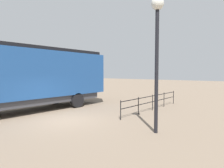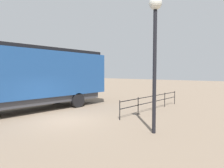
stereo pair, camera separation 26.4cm
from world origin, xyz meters
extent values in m
plane|color=#84705B|center=(0.00, 0.00, 0.00)|extent=(120.00, 120.00, 0.00)
cube|color=black|center=(-3.99, 4.65, 2.09)|extent=(2.95, 2.36, 2.18)
cylinder|color=black|center=(-5.37, 3.03, 0.55)|extent=(0.30, 1.10, 1.10)
cylinder|color=black|center=(-2.60, 3.03, 0.55)|extent=(0.30, 1.10, 1.10)
cylinder|color=black|center=(4.88, 1.20, 2.70)|extent=(0.16, 0.16, 5.39)
sphere|color=silver|center=(4.88, 1.20, 5.56)|extent=(0.55, 0.55, 0.55)
cube|color=black|center=(2.29, 5.73, 1.01)|extent=(0.04, 7.36, 0.04)
cube|color=black|center=(2.29, 5.73, 0.60)|extent=(0.04, 7.36, 0.04)
cylinder|color=black|center=(2.29, 2.05, 0.55)|extent=(0.05, 0.05, 1.10)
cylinder|color=black|center=(2.29, 3.89, 0.55)|extent=(0.05, 0.05, 1.10)
cylinder|color=black|center=(2.29, 5.73, 0.55)|extent=(0.05, 0.05, 1.10)
cylinder|color=black|center=(2.29, 7.57, 0.55)|extent=(0.05, 0.05, 1.10)
cylinder|color=black|center=(2.29, 9.41, 0.55)|extent=(0.05, 0.05, 1.10)
camera|label=1|loc=(8.81, -6.48, 2.64)|focal=31.25mm
camera|label=2|loc=(9.01, -6.31, 2.64)|focal=31.25mm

